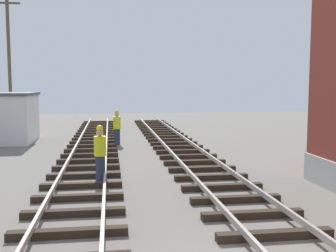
{
  "coord_description": "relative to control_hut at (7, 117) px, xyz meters",
  "views": [
    {
      "loc": [
        -2.45,
        -5.66,
        3.18
      ],
      "look_at": [
        0.26,
        12.96,
        1.26
      ],
      "focal_mm": 43.04,
      "sensor_mm": 36.0,
      "label": 1
    }
  ],
  "objects": [
    {
      "name": "control_hut",
      "position": [
        0.0,
        0.0,
        0.0
      ],
      "size": [
        3.0,
        3.8,
        2.76
      ],
      "color": "silver",
      "rests_on": "ground"
    },
    {
      "name": "utility_pole_far",
      "position": [
        -1.55,
        7.62,
        3.53
      ],
      "size": [
        1.8,
        0.24,
        9.44
      ],
      "color": "brown",
      "rests_on": "ground"
    },
    {
      "name": "track_worker_foreground",
      "position": [
        6.01,
        -1.86,
        -0.46
      ],
      "size": [
        0.4,
        0.4,
        1.87
      ],
      "color": "#262D4C",
      "rests_on": "ground"
    },
    {
      "name": "track_worker_distant",
      "position": [
        5.3,
        -10.05,
        -0.46
      ],
      "size": [
        0.4,
        0.4,
        1.87
      ],
      "color": "#262D4C",
      "rests_on": "ground"
    }
  ]
}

